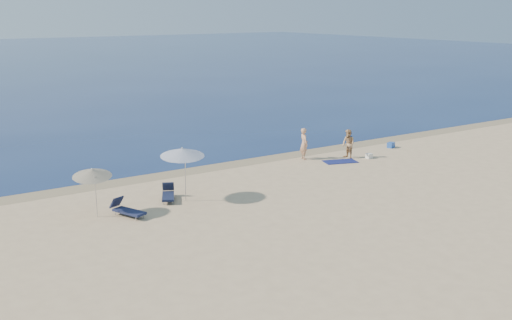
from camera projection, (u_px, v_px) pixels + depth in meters
The scene contains 10 objects.
wet_sand_strip at pixel (262, 159), 37.09m from camera, with size 240.00×1.60×0.00m, color #847254.
person_left at pixel (304, 144), 36.95m from camera, with size 0.67×0.44×1.83m, color tan.
person_right at pixel (348, 144), 37.16m from camera, with size 0.83×0.64×1.70m, color tan.
beach_towel at pixel (340, 162), 36.50m from camera, with size 1.87×1.04×0.03m, color #0E144A.
white_bag at pixel (369, 156), 37.32m from camera, with size 0.34×0.29×0.29m, color silver.
blue_cooler at pixel (391, 145), 40.15m from camera, with size 0.47×0.33×0.33m, color #1F4BA8.
umbrella_near at pixel (182, 152), 28.68m from camera, with size 2.63×2.65×2.58m.
umbrella_far at pixel (92, 173), 26.58m from camera, with size 2.14×2.15×2.20m.
lounger_left at pixel (127, 210), 26.95m from camera, with size 1.11×1.78×0.75m.
lounger_right at pixel (168, 195), 29.20m from camera, with size 1.21×1.68×0.71m.
Camera 1 is at (-20.60, -10.24, 8.56)m, focal length 45.00 mm.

